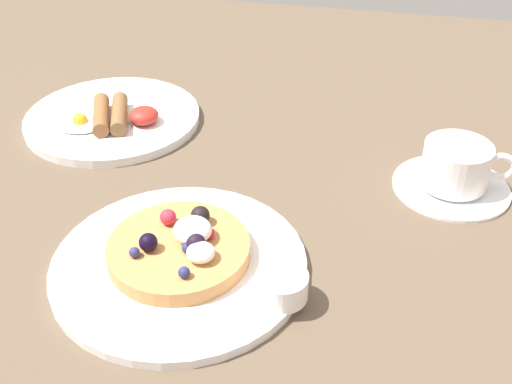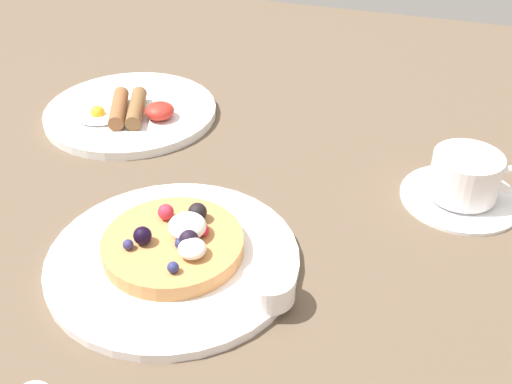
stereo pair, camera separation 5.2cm
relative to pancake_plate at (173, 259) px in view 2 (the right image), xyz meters
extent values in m
cube|color=brown|center=(0.01, 0.08, -0.02)|extent=(2.08, 1.48, 0.03)
cylinder|color=white|center=(0.00, 0.00, 0.00)|extent=(0.26, 0.26, 0.01)
cylinder|color=#C5854B|center=(0.00, 0.01, 0.01)|extent=(0.15, 0.15, 0.02)
sphere|color=navy|center=(0.01, 0.00, 0.03)|extent=(0.01, 0.01, 0.01)
sphere|color=navy|center=(0.01, 0.00, 0.03)|extent=(0.01, 0.01, 0.01)
sphere|color=navy|center=(-0.04, -0.02, 0.03)|extent=(0.01, 0.01, 0.01)
sphere|color=red|center=(0.03, 0.02, 0.03)|extent=(0.01, 0.01, 0.01)
sphere|color=navy|center=(0.01, 0.01, 0.03)|extent=(0.01, 0.01, 0.01)
sphere|color=black|center=(0.02, 0.00, 0.03)|extent=(0.02, 0.02, 0.02)
sphere|color=navy|center=(0.01, 0.02, 0.03)|extent=(0.01, 0.01, 0.01)
sphere|color=navy|center=(0.02, -0.04, 0.03)|extent=(0.01, 0.01, 0.01)
sphere|color=#CB2A40|center=(-0.02, 0.03, 0.03)|extent=(0.02, 0.02, 0.02)
sphere|color=black|center=(0.01, 0.04, 0.03)|extent=(0.02, 0.02, 0.02)
sphere|color=black|center=(0.02, 0.01, 0.03)|extent=(0.02, 0.02, 0.02)
sphere|color=black|center=(-0.03, -0.01, 0.03)|extent=(0.02, 0.02, 0.02)
ellipsoid|color=white|center=(0.01, 0.02, 0.03)|extent=(0.04, 0.04, 0.02)
ellipsoid|color=white|center=(0.03, -0.01, 0.03)|extent=(0.03, 0.03, 0.02)
cylinder|color=white|center=(0.11, -0.03, 0.02)|extent=(0.05, 0.05, 0.03)
cylinder|color=#712F06|center=(0.11, -0.03, 0.02)|extent=(0.04, 0.04, 0.00)
cylinder|color=white|center=(-0.19, 0.27, 0.00)|extent=(0.25, 0.25, 0.01)
cylinder|color=brown|center=(-0.17, 0.26, 0.02)|extent=(0.05, 0.10, 0.02)
cylinder|color=brown|center=(-0.19, 0.25, 0.02)|extent=(0.06, 0.09, 0.02)
ellipsoid|color=white|center=(-0.22, 0.23, 0.01)|extent=(0.07, 0.06, 0.01)
sphere|color=yellow|center=(-0.22, 0.23, 0.02)|extent=(0.02, 0.02, 0.02)
ellipsoid|color=red|center=(-0.13, 0.26, 0.02)|extent=(0.04, 0.04, 0.02)
cylinder|color=white|center=(0.28, 0.21, 0.00)|extent=(0.14, 0.14, 0.01)
cylinder|color=white|center=(0.28, 0.21, 0.03)|extent=(0.08, 0.08, 0.05)
torus|color=white|center=(0.33, 0.21, 0.03)|extent=(0.04, 0.01, 0.04)
cylinder|color=#9F724F|center=(0.28, 0.21, 0.05)|extent=(0.07, 0.07, 0.00)
camera|label=1|loc=(0.18, -0.44, 0.43)|focal=43.56mm
camera|label=2|loc=(0.23, -0.43, 0.43)|focal=43.56mm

